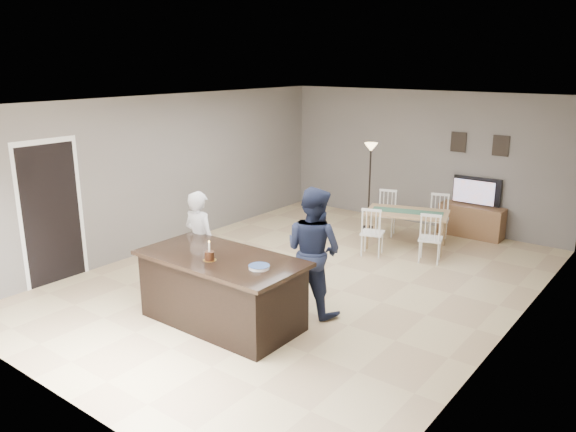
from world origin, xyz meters
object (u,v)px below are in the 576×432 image
Objects in this scene: kitchen_island at (222,290)px; dining_table at (407,218)px; tv_console at (471,221)px; woman at (200,242)px; floor_lamp at (370,163)px; plate_stack at (259,267)px; television at (475,192)px; man at (313,251)px; birthday_cake at (210,256)px.

kitchen_island reaches higher than dining_table.
kitchen_island is 5.70m from tv_console.
floor_lamp is (0.34, 4.26, 0.58)m from woman.
kitchen_island is 0.80m from plate_stack.
man is at bearing 84.08° from television.
dining_table is at bearing 83.04° from kitchen_island.
woman is (-0.95, 0.55, 0.30)m from kitchen_island.
kitchen_island reaches higher than tv_console.
floor_lamp reaches higher than man.
tv_console is at bearing -93.16° from man.
birthday_cake is at bearing 60.76° from man.
plate_stack reaches higher than dining_table.
kitchen_island is 1.43× the size of woman.
woman is 3.94m from dining_table.
woman is at bearing -113.18° from tv_console.
floor_lamp is (-1.81, -0.83, 0.47)m from television.
television reaches higher than tv_console.
woman is 1.20m from birthday_cake.
woman is at bearing -94.54° from floor_lamp.
dining_table is at bearing -111.08° from woman.
birthday_cake is 0.15× the size of floor_lamp.
woman is at bearing 149.93° from kitchen_island.
plate_stack is at bearing -95.61° from tv_console.
woman is at bearing 17.69° from man.
plate_stack reaches higher than kitchen_island.
tv_console is 0.62× the size of dining_table.
dining_table is (-0.69, -1.37, 0.25)m from tv_console.
television is 5.69m from plate_stack.
floor_lamp reaches higher than tv_console.
floor_lamp is at bearing 24.54° from television.
dining_table is 1.50m from floor_lamp.
woman reaches higher than dining_table.
television is 0.53× the size of floor_lamp.
birthday_cake is (-0.02, -0.18, 0.50)m from kitchen_island.
tv_console is 4.76× the size of plate_stack.
kitchen_island is 1.25× the size of floor_lamp.
man reaches higher than television.
tv_console is 0.80× the size of woman.
tv_console is 1.31× the size of television.
plate_stack is 5.02m from floor_lamp.
kitchen_island is 1.29m from man.
floor_lamp is (-1.26, 4.84, 0.42)m from plate_stack.
plate_stack is (-0.07, -1.02, 0.06)m from man.
man is 1.02m from plate_stack.
television reaches higher than dining_table.
plate_stack is (0.65, -0.03, 0.47)m from kitchen_island.
television is 2.05m from floor_lamp.
birthday_cake is (0.93, -0.73, 0.21)m from woman.
kitchen_island is 1.11× the size of dining_table.
tv_console is at bearing 45.81° from dining_table.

